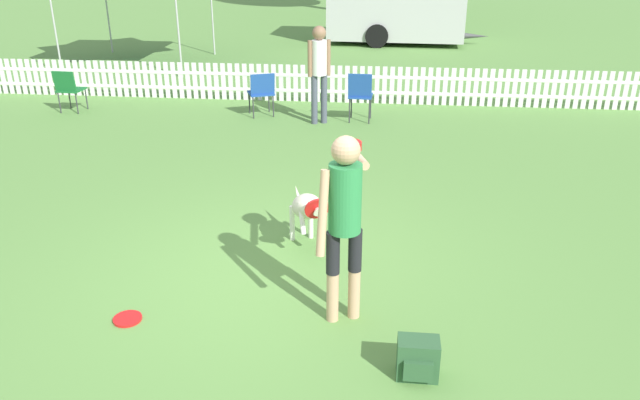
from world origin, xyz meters
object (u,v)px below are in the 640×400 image
object	(u,v)px
leaping_dog	(308,208)
folding_chair_green_right	(262,90)
frisbee_near_handler	(128,319)
folding_chair_blue_left	(360,92)
backpack_on_grass	(418,359)
folding_chair_center	(68,87)
spectator_standing	(319,65)
handler_person	(345,206)

from	to	relation	value
leaping_dog	folding_chair_green_right	distance (m)	5.45
frisbee_near_handler	folding_chair_blue_left	xyz separation A→B (m)	(1.79, 6.54, 0.54)
backpack_on_grass	folding_chair_green_right	size ratio (longest dim) A/B	0.40
backpack_on_grass	folding_chair_green_right	bearing A→B (deg)	109.85
frisbee_near_handler	folding_chair_blue_left	bearing A→B (deg)	74.67
frisbee_near_handler	folding_chair_center	size ratio (longest dim) A/B	0.31
folding_chair_center	folding_chair_green_right	distance (m)	3.71
frisbee_near_handler	backpack_on_grass	xyz separation A→B (m)	(2.56, -0.51, 0.15)
folding_chair_green_right	leaping_dog	bearing A→B (deg)	83.35
backpack_on_grass	folding_chair_blue_left	distance (m)	7.09
leaping_dog	folding_chair_green_right	xyz separation A→B (m)	(-1.50, 5.24, -0.02)
folding_chair_center	folding_chair_green_right	world-z (taller)	folding_chair_green_right
leaping_dog	folding_chair_blue_left	bearing A→B (deg)	-114.51
folding_chair_center	folding_chair_green_right	size ratio (longest dim) A/B	0.98
folding_chair_blue_left	folding_chair_center	size ratio (longest dim) A/B	1.11
backpack_on_grass	folding_chair_center	size ratio (longest dim) A/B	0.41
frisbee_near_handler	spectator_standing	bearing A→B (deg)	80.53
folding_chair_blue_left	folding_chair_center	xyz separation A→B (m)	(-5.54, 0.09, -0.06)
leaping_dog	folding_chair_center	bearing A→B (deg)	-65.34
backpack_on_grass	spectator_standing	world-z (taller)	spectator_standing
handler_person	folding_chair_center	distance (m)	8.53
leaping_dog	folding_chair_center	world-z (taller)	folding_chair_center
folding_chair_center	folding_chair_blue_left	bearing A→B (deg)	-176.83
frisbee_near_handler	leaping_dog	bearing A→B (deg)	45.57
folding_chair_center	backpack_on_grass	bearing A→B (deg)	135.64
handler_person	frisbee_near_handler	size ratio (longest dim) A/B	6.72
spectator_standing	backpack_on_grass	bearing A→B (deg)	79.44
backpack_on_grass	folding_chair_center	world-z (taller)	folding_chair_center
spectator_standing	leaping_dog	bearing A→B (deg)	71.74
folding_chair_blue_left	spectator_standing	distance (m)	0.90
folding_chair_blue_left	folding_chair_center	world-z (taller)	folding_chair_blue_left
leaping_dog	spectator_standing	world-z (taller)	spectator_standing
backpack_on_grass	folding_chair_blue_left	world-z (taller)	folding_chair_blue_left
spectator_standing	frisbee_near_handler	bearing A→B (deg)	57.70
folding_chair_green_right	spectator_standing	size ratio (longest dim) A/B	0.48
handler_person	leaping_dog	distance (m)	1.41
leaping_dog	frisbee_near_handler	bearing A→B (deg)	24.85
handler_person	folding_chair_green_right	size ratio (longest dim) A/B	2.08
folding_chair_blue_left	frisbee_near_handler	bearing A→B (deg)	76.98
folding_chair_center	folding_chair_green_right	xyz separation A→B (m)	(3.71, 0.10, 0.01)
backpack_on_grass	folding_chair_blue_left	xyz separation A→B (m)	(-0.77, 7.04, 0.38)
leaping_dog	backpack_on_grass	xyz separation A→B (m)	(1.11, -1.99, -0.35)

